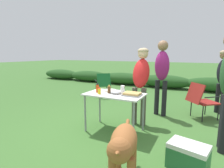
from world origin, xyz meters
name	(u,v)px	position (x,y,z in m)	size (l,w,h in m)	color
ground_plane	(114,130)	(0.00, 0.00, 0.00)	(60.00, 60.00, 0.00)	#3D6B2D
shrub_hedge	(164,81)	(0.00, 4.99, 0.28)	(14.40, 0.90, 0.56)	#234C1E
folding_table	(114,98)	(0.00, 0.00, 0.66)	(1.10, 0.64, 0.74)	silver
food_tray	(132,94)	(0.35, 0.02, 0.77)	(0.33, 0.27, 0.06)	#9E9EA3
plate_stack	(110,90)	(-0.17, 0.16, 0.76)	(0.24, 0.24, 0.03)	white
mixing_bowl	(116,92)	(0.02, 0.03, 0.77)	(0.22, 0.22, 0.07)	silver
paper_cup_stack	(123,89)	(0.07, 0.23, 0.80)	(0.08, 0.08, 0.13)	white
mustard_bottle	(99,91)	(-0.24, -0.15, 0.80)	(0.06, 0.06, 0.14)	yellow
hot_sauce_bottle	(97,88)	(-0.35, -0.04, 0.83)	(0.06, 0.06, 0.20)	#CC4214
beer_bottle	(109,89)	(-0.12, 0.02, 0.82)	(0.06, 0.06, 0.17)	brown
standing_person_in_dark_puffer	(141,76)	(0.31, 0.64, 1.02)	(0.38, 0.49, 1.61)	#4C473D
standing_person_in_olive_jacket	(162,70)	(0.60, 1.31, 1.10)	(0.40, 0.33, 1.79)	black
standing_person_in_navy_coat	(223,74)	(1.90, 2.10, 1.01)	(0.36, 0.37, 1.58)	black
dog	(123,145)	(0.73, -1.25, 0.49)	(0.48, 1.05, 0.74)	#9E5B2D
camp_chair_green_behind_table	(103,83)	(-1.58, 2.29, 0.47)	(0.73, 0.75, 0.83)	#19602D
camp_chair_near_hedge	(201,99)	(1.48, 1.49, 0.47)	(0.75, 0.73, 0.83)	maroon
cooler_box	(188,156)	(1.36, -0.59, 0.17)	(0.54, 0.42, 0.34)	#286B3D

